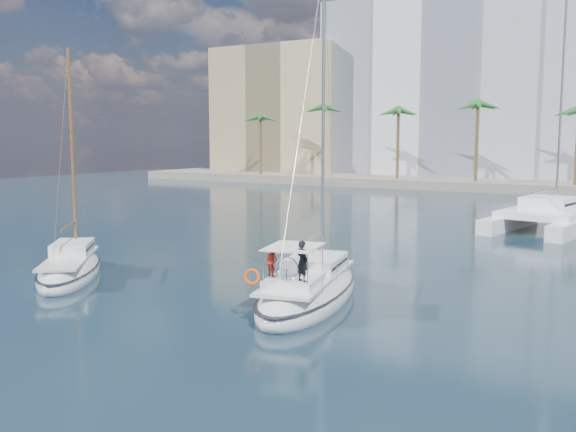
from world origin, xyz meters
The scene contains 10 objects.
ground centered at (0.00, 0.00, 0.00)m, with size 160.00×160.00×0.00m, color black.
quay centered at (0.00, 61.00, 0.60)m, with size 120.00×14.00×1.20m, color gray.
building_modern centered at (-12.00, 73.00, 14.00)m, with size 42.00×16.00×28.00m, color white.
building_tan_left centered at (-42.00, 69.00, 11.00)m, with size 22.00×14.00×22.00m, color tan.
palm_left centered at (-34.00, 57.00, 10.28)m, with size 3.60×3.60×12.30m.
palm_centre centered at (0.00, 57.00, 10.28)m, with size 3.60×3.60×12.30m.
main_sloop centered at (3.09, -3.77, 0.49)m, with size 5.49×10.71×15.21m.
small_sloop centered at (-9.29, -5.80, 0.43)m, with size 7.28×8.21×12.05m.
catamaran centered at (8.20, 23.70, 1.15)m, with size 7.88×12.80×17.47m.
seagull centered at (-2.50, 2.82, 0.54)m, with size 1.00×0.43×0.19m.
Camera 1 is at (15.90, -27.00, 6.92)m, focal length 40.00 mm.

